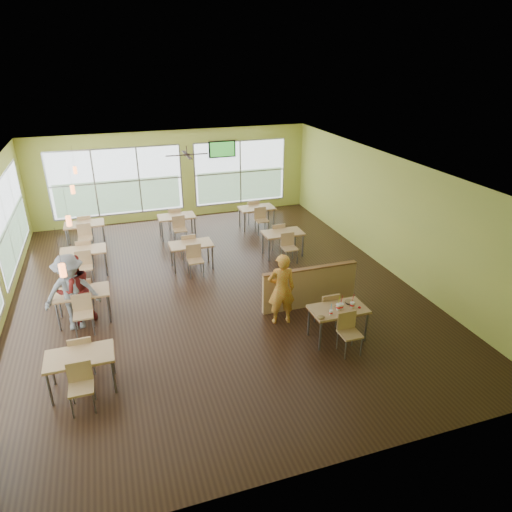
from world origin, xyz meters
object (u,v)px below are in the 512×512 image
Objects in this scene: man_plaid at (281,289)px; food_basket at (350,302)px; half_wall_divider at (310,287)px; main_table at (338,313)px.

food_basket is at bearing 152.74° from man_plaid.
man_plaid reaches higher than half_wall_divider.
half_wall_divider is at bearing 90.00° from main_table.
main_table reaches higher than food_basket.
man_plaid is at bearing -153.16° from half_wall_divider.
food_basket is at bearing 18.92° from main_table.
main_table is at bearing 140.88° from man_plaid.
half_wall_divider is 1.08m from man_plaid.
half_wall_divider is 1.40m from food_basket.
main_table is 7.15× the size of food_basket.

